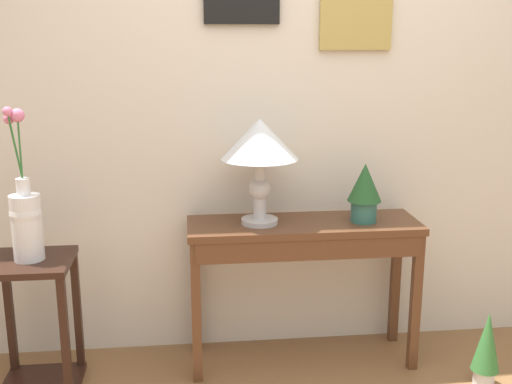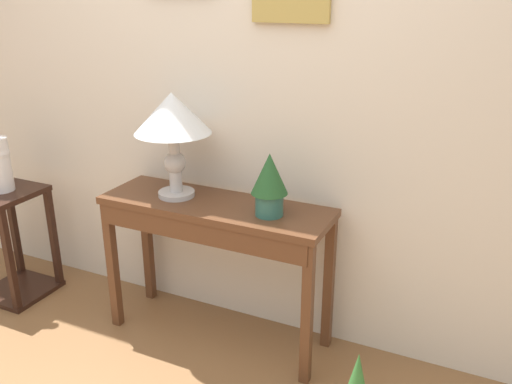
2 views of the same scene
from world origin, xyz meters
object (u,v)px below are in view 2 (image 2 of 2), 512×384
at_px(table_lamp, 172,119).
at_px(pedestal_stand_left, 12,243).
at_px(console_table, 214,227).
at_px(potted_plant_on_console, 269,181).

relative_size(table_lamp, pedestal_stand_left, 0.79).
xyz_separation_m(console_table, table_lamp, (-0.22, 0.02, 0.50)).
bearing_deg(pedestal_stand_left, table_lamp, 7.59).
height_order(console_table, potted_plant_on_console, potted_plant_on_console).
height_order(console_table, pedestal_stand_left, console_table).
bearing_deg(console_table, pedestal_stand_left, -174.69).
distance_m(table_lamp, potted_plant_on_console, 0.56).
distance_m(console_table, potted_plant_on_console, 0.40).
height_order(table_lamp, potted_plant_on_console, table_lamp).
xyz_separation_m(table_lamp, pedestal_stand_left, (-1.05, -0.14, -0.80)).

